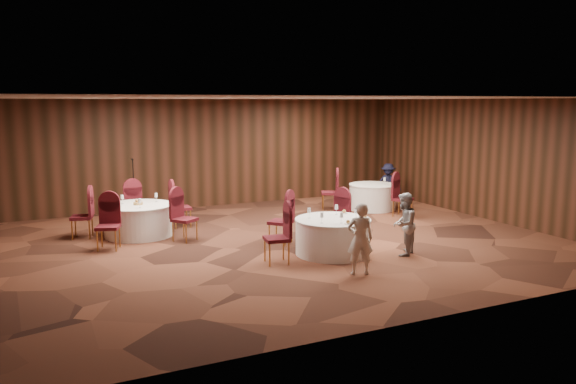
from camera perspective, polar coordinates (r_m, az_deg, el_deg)
name	(u,v)px	position (r m, az deg, el deg)	size (l,w,h in m)	color
ground	(284,242)	(12.66, -0.43, -5.11)	(12.00, 12.00, 0.00)	black
room_shell	(284,155)	(12.32, -0.45, 3.77)	(12.00, 12.00, 12.00)	silver
table_main	(333,236)	(11.66, 4.56, -4.49)	(1.57, 1.57, 0.74)	white
table_left	(139,220)	(13.65, -14.91, -2.76)	(1.61, 1.61, 0.74)	white
table_right	(373,197)	(16.60, 8.59, -0.46)	(1.38, 1.38, 0.74)	white
chairs_main	(303,225)	(12.08, 1.58, -3.37)	(2.93, 2.03, 1.00)	#3A0B12
chairs_left	(138,215)	(13.65, -14.98, -2.23)	(2.94, 2.86, 1.00)	#3A0B12
chairs_right	(365,195)	(15.99, 7.81, -0.35)	(1.98, 2.51, 1.00)	#3A0B12
tabletop_main	(341,214)	(11.55, 5.45, -2.26)	(1.11, 1.10, 0.22)	silver
tabletop_left	(139,201)	(13.58, -14.94, -0.91)	(0.86, 0.75, 0.22)	silver
tabletop_right	(385,179)	(16.47, 9.80, 1.28)	(0.08, 0.08, 0.22)	silver
mic_stand	(134,202)	(15.39, -15.33, -1.02)	(0.24, 0.24, 1.65)	black
woman_a	(360,239)	(10.29, 7.33, -4.73)	(0.49, 0.32, 1.33)	silver
woman_b	(404,224)	(11.72, 11.69, -3.22)	(0.63, 0.49, 1.30)	#A0A0A5
man_c	(388,183)	(17.77, 10.13, 0.90)	(0.79, 0.45, 1.22)	black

